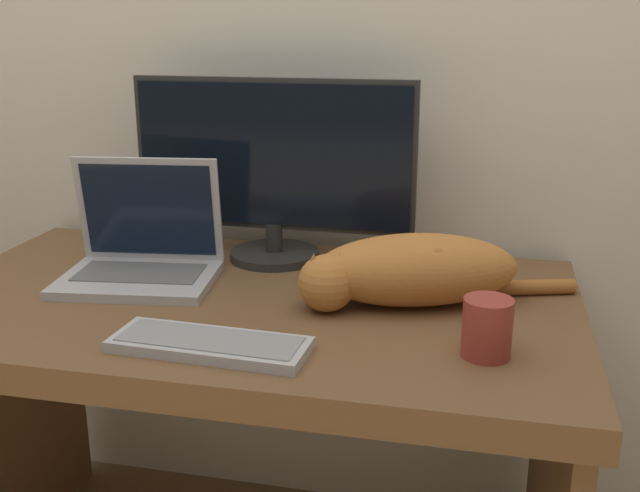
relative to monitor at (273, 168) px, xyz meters
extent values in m
cube|color=silver|center=(0.01, 0.19, 0.32)|extent=(6.40, 0.06, 2.60)
cube|color=brown|center=(0.01, -0.26, -0.25)|extent=(1.37, 0.79, 0.06)
cylinder|color=#282828|center=(0.00, 0.00, -0.21)|extent=(0.21, 0.21, 0.02)
cylinder|color=#282828|center=(0.00, 0.00, -0.17)|extent=(0.04, 0.04, 0.07)
cube|color=#282828|center=(0.00, 0.00, 0.03)|extent=(0.67, 0.02, 0.35)
cube|color=black|center=(0.00, -0.01, 0.03)|extent=(0.64, 0.01, 0.33)
cube|color=#B7B7BC|center=(-0.24, -0.24, -0.21)|extent=(0.36, 0.28, 0.02)
cube|color=slate|center=(-0.24, -0.23, -0.20)|extent=(0.28, 0.17, 0.00)
cube|color=#B7B7BC|center=(-0.25, -0.14, -0.08)|extent=(0.33, 0.08, 0.24)
cube|color=black|center=(-0.25, -0.14, -0.08)|extent=(0.30, 0.07, 0.21)
cube|color=#BCBCC1|center=(0.03, -0.53, -0.21)|extent=(0.35, 0.14, 0.02)
cube|color=#939397|center=(0.03, -0.53, -0.20)|extent=(0.32, 0.11, 0.00)
ellipsoid|color=#C67A38|center=(0.36, -0.22, -0.15)|extent=(0.45, 0.29, 0.15)
ellipsoid|color=#AD662D|center=(0.38, -0.22, -0.11)|extent=(0.22, 0.18, 0.06)
sphere|color=#C67A38|center=(0.19, -0.30, -0.16)|extent=(0.11, 0.11, 0.11)
cone|color=#AD662D|center=(0.17, -0.31, -0.12)|extent=(0.04, 0.04, 0.03)
cone|color=#AD662D|center=(0.22, -0.29, -0.12)|extent=(0.04, 0.04, 0.03)
cylinder|color=#AD662D|center=(0.60, -0.12, -0.20)|extent=(0.17, 0.08, 0.03)
cylinder|color=#9E382D|center=(0.50, -0.45, -0.17)|extent=(0.08, 0.08, 0.10)
cube|color=red|center=(0.44, -0.04, -0.19)|extent=(0.07, 0.07, 0.07)
camera|label=1|loc=(0.49, -1.65, 0.33)|focal=42.00mm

